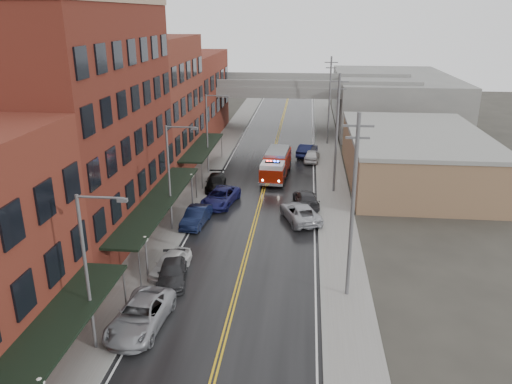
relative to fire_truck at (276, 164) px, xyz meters
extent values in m
cube|color=black|center=(-0.99, -9.22, -1.56)|extent=(11.00, 160.00, 0.02)
cube|color=slate|center=(-8.29, -9.22, -1.50)|extent=(3.00, 160.00, 0.15)
cube|color=slate|center=(6.31, -9.22, -1.50)|extent=(3.00, 160.00, 0.15)
cube|color=gray|center=(-6.64, -9.22, -1.50)|extent=(0.30, 160.00, 0.15)
cube|color=gray|center=(4.66, -9.22, -1.50)|extent=(0.30, 160.00, 0.15)
cube|color=#592517|center=(-14.29, -16.22, 7.43)|extent=(9.00, 20.00, 18.00)
cube|color=brown|center=(-14.29, 1.28, 5.93)|extent=(9.00, 15.00, 15.00)
cube|color=maroon|center=(-14.29, 18.78, 4.43)|extent=(9.00, 20.00, 12.00)
cube|color=#826446|center=(15.01, 0.78, 0.93)|extent=(14.00, 22.00, 5.00)
cube|color=slate|center=(17.01, 30.78, 2.43)|extent=(18.00, 30.00, 8.00)
cube|color=black|center=(-8.49, -35.22, 1.43)|extent=(2.60, 16.00, 0.18)
cylinder|color=slate|center=(-7.34, -27.62, -0.07)|extent=(0.10, 0.10, 3.00)
cube|color=black|center=(-8.49, -16.22, 1.43)|extent=(2.60, 18.00, 0.18)
cylinder|color=slate|center=(-7.34, -24.82, -0.07)|extent=(0.10, 0.10, 3.00)
cylinder|color=slate|center=(-7.34, -7.62, -0.07)|extent=(0.10, 0.10, 3.00)
cube|color=black|center=(-8.49, 1.28, 1.43)|extent=(2.60, 13.00, 0.18)
cylinder|color=slate|center=(-7.34, -4.82, -0.07)|extent=(0.10, 0.10, 3.00)
cylinder|color=slate|center=(-7.34, 7.38, -0.07)|extent=(0.10, 0.10, 3.00)
sphere|color=silver|center=(-7.39, -37.22, 1.33)|extent=(0.44, 0.44, 0.44)
cylinder|color=#59595B|center=(-7.39, -23.22, -0.17)|extent=(0.14, 0.14, 2.80)
sphere|color=silver|center=(-7.39, -23.22, 1.33)|extent=(0.44, 0.44, 0.44)
cylinder|color=#59595B|center=(-7.39, -9.22, -0.17)|extent=(0.14, 0.14, 2.80)
sphere|color=silver|center=(-7.39, -9.22, 1.33)|extent=(0.44, 0.44, 0.44)
cylinder|color=#59595B|center=(-7.79, -31.22, 2.93)|extent=(0.18, 0.18, 9.00)
cylinder|color=#59595B|center=(-6.59, -31.22, 7.33)|extent=(2.40, 0.12, 0.12)
cube|color=#59595B|center=(-5.49, -31.22, 7.23)|extent=(0.50, 0.22, 0.18)
cylinder|color=#59595B|center=(-7.79, -15.22, 2.93)|extent=(0.18, 0.18, 9.00)
cylinder|color=#59595B|center=(-6.59, -15.22, 7.33)|extent=(2.40, 0.12, 0.12)
cube|color=#59595B|center=(-5.49, -15.22, 7.23)|extent=(0.50, 0.22, 0.18)
cylinder|color=#59595B|center=(-7.79, 0.78, 2.93)|extent=(0.18, 0.18, 9.00)
cylinder|color=#59595B|center=(-6.59, 0.78, 7.33)|extent=(2.40, 0.12, 0.12)
cube|color=#59595B|center=(-5.49, 0.78, 7.23)|extent=(0.50, 0.22, 0.18)
cylinder|color=#59595B|center=(6.21, -24.22, 4.43)|extent=(0.24, 0.24, 12.00)
cube|color=#59595B|center=(6.21, -24.22, 9.63)|extent=(1.80, 0.12, 0.12)
cube|color=#59595B|center=(6.21, -24.22, 8.93)|extent=(1.40, 0.12, 0.12)
cylinder|color=#59595B|center=(6.21, -4.22, 4.43)|extent=(0.24, 0.24, 12.00)
cube|color=#59595B|center=(6.21, -4.22, 9.63)|extent=(1.80, 0.12, 0.12)
cube|color=#59595B|center=(6.21, -4.22, 8.93)|extent=(1.40, 0.12, 0.12)
cylinder|color=#59595B|center=(6.21, 15.78, 4.43)|extent=(0.24, 0.24, 12.00)
cube|color=#59595B|center=(6.21, 15.78, 9.63)|extent=(1.80, 0.12, 0.12)
cube|color=#59595B|center=(6.21, 15.78, 8.93)|extent=(1.40, 0.12, 0.12)
cube|color=slate|center=(-0.99, 22.78, 5.18)|extent=(40.00, 10.00, 1.50)
cube|color=slate|center=(-11.99, 22.78, 1.43)|extent=(1.60, 8.00, 6.00)
cube|color=slate|center=(10.01, 22.78, 1.43)|extent=(1.60, 8.00, 6.00)
cube|color=maroon|center=(0.09, 1.25, -0.02)|extent=(2.90, 5.68, 2.10)
cube|color=maroon|center=(-0.20, -2.64, -0.32)|extent=(2.69, 2.78, 1.50)
cube|color=silver|center=(-0.20, -2.64, 0.68)|extent=(2.55, 2.57, 0.50)
cube|color=black|center=(-0.18, -2.44, -0.02)|extent=(2.63, 1.78, 0.80)
cube|color=slate|center=(0.09, 1.25, 1.18)|extent=(2.62, 5.26, 0.30)
cube|color=black|center=(-0.20, -2.64, 1.01)|extent=(1.62, 0.40, 0.14)
sphere|color=#FF0C0C|center=(-0.75, -2.60, 1.09)|extent=(0.20, 0.20, 0.20)
sphere|color=#1933FF|center=(0.35, -2.68, 1.09)|extent=(0.20, 0.20, 0.20)
cylinder|color=black|center=(-1.30, -2.66, -1.07)|extent=(1.02, 0.42, 1.00)
cylinder|color=black|center=(0.89, -2.82, -1.07)|extent=(1.02, 0.42, 1.00)
cylinder|color=black|center=(-1.04, 0.83, -1.07)|extent=(1.02, 0.42, 1.00)
cylinder|color=black|center=(1.15, 0.67, -1.07)|extent=(1.02, 0.42, 1.00)
cylinder|color=black|center=(-0.86, 3.33, -1.07)|extent=(1.02, 0.42, 1.00)
cylinder|color=black|center=(1.34, 3.17, -1.07)|extent=(1.02, 0.42, 1.00)
imported|color=#93959A|center=(-5.97, -29.02, -0.76)|extent=(3.09, 6.00, 1.62)
imported|color=#252527|center=(-5.55, -23.52, -0.90)|extent=(2.70, 4.89, 1.34)
imported|color=silver|center=(-5.98, -22.42, -0.85)|extent=(2.57, 4.52, 1.45)
imported|color=black|center=(-5.99, -13.88, -0.80)|extent=(2.08, 4.80, 1.54)
imported|color=#14164E|center=(-4.72, -8.86, -0.80)|extent=(3.54, 5.96, 1.55)
imported|color=black|center=(-5.99, -4.42, -0.86)|extent=(2.46, 5.07, 1.42)
imported|color=#A9ABB2|center=(2.93, -11.99, -0.79)|extent=(4.30, 6.15, 1.56)
imported|color=#262528|center=(3.41, -8.41, -0.84)|extent=(2.85, 5.34, 1.47)
imported|color=silver|center=(4.01, 6.98, -0.82)|extent=(2.12, 4.54, 1.50)
imported|color=black|center=(3.40, 9.46, -0.76)|extent=(2.86, 5.21, 1.63)
camera|label=1|loc=(3.24, -52.96, 15.71)|focal=35.00mm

